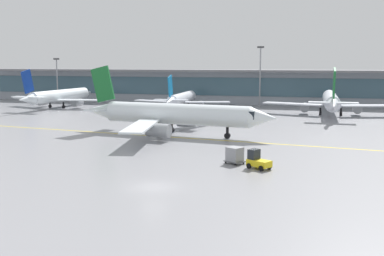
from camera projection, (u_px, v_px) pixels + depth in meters
name	position (u px, v px, depth m)	size (l,w,h in m)	color
ground_plane	(154.00, 187.00, 42.62)	(400.00, 400.00, 0.00)	gray
taxiway_centreline_stripe	(173.00, 137.00, 70.87)	(110.00, 0.36, 0.01)	yellow
terminal_concourse	(261.00, 86.00, 127.01)	(179.39, 11.00, 9.60)	#8C939E
gate_airplane_0	(60.00, 96.00, 116.91)	(28.29, 30.53, 10.11)	white
gate_airplane_1	(182.00, 98.00, 113.49)	(24.80, 26.64, 8.83)	silver
gate_airplane_2	(331.00, 101.00, 100.70)	(30.03, 32.17, 10.69)	silver
taxiing_regional_jet	(175.00, 115.00, 72.46)	(33.65, 31.10, 11.14)	white
baggage_tug	(258.00, 161.00, 49.91)	(2.95, 2.59, 2.10)	yellow
cargo_dolly_lead	(235.00, 155.00, 52.30)	(2.63, 2.47, 1.94)	#595B60
apron_light_mast_0	(57.00, 78.00, 133.67)	(1.80, 0.36, 12.90)	gray
apron_light_mast_1	(260.00, 74.00, 119.05)	(1.80, 0.36, 15.85)	gray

